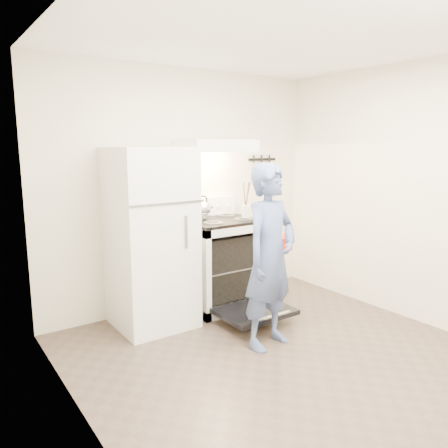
{
  "coord_description": "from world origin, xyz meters",
  "views": [
    {
      "loc": [
        -2.31,
        -2.25,
        1.72
      ],
      "look_at": [
        -0.05,
        1.0,
        1.0
      ],
      "focal_mm": 35.0,
      "sensor_mm": 36.0,
      "label": 1
    }
  ],
  "objects": [
    {
      "name": "floor",
      "position": [
        0.0,
        0.0,
        0.0
      ],
      "size": [
        3.6,
        3.6,
        0.0
      ],
      "primitive_type": "plane",
      "color": "#4A3B32",
      "rests_on": "ground"
    },
    {
      "name": "person",
      "position": [
        0.05,
        0.46,
        0.79
      ],
      "size": [
        0.64,
        0.49,
        1.57
      ],
      "primitive_type": "imported",
      "rotation": [
        0.0,
        0.0,
        0.21
      ],
      "color": "#324866",
      "rests_on": "floor"
    },
    {
      "name": "oven_rack",
      "position": [
        0.23,
        1.48,
        0.44
      ],
      "size": [
        0.6,
        0.52,
        0.01
      ],
      "primitive_type": "cube",
      "color": "slate",
      "rests_on": "stove_body"
    },
    {
      "name": "utensil_jar",
      "position": [
        0.42,
        1.27,
        1.05
      ],
      "size": [
        0.11,
        0.11,
        0.13
      ],
      "primitive_type": "cylinder",
      "rotation": [
        0.0,
        0.0,
        0.21
      ],
      "color": "silver",
      "rests_on": "cooktop"
    },
    {
      "name": "pizza_stone",
      "position": [
        0.17,
        1.51,
        0.45
      ],
      "size": [
        0.3,
        0.3,
        0.02
      ],
      "primitive_type": "cylinder",
      "color": "#846142",
      "rests_on": "oven_rack"
    },
    {
      "name": "tea_kettle",
      "position": [
        0.08,
        1.58,
        1.08
      ],
      "size": [
        0.21,
        0.17,
        0.25
      ],
      "primitive_type": null,
      "color": "silver",
      "rests_on": "cooktop"
    },
    {
      "name": "refrigerator",
      "position": [
        -0.58,
        1.45,
        0.85
      ],
      "size": [
        0.7,
        0.7,
        1.7
      ],
      "primitive_type": "cube",
      "color": "white",
      "rests_on": "floor"
    },
    {
      "name": "backsplash",
      "position": [
        0.23,
        1.76,
        1.05
      ],
      "size": [
        0.76,
        0.07,
        0.2
      ],
      "primitive_type": "cube",
      "color": "white",
      "rests_on": "cooktop"
    },
    {
      "name": "cooktop",
      "position": [
        0.23,
        1.48,
        0.94
      ],
      "size": [
        0.76,
        0.65,
        0.03
      ],
      "primitive_type": "cube",
      "color": "black",
      "rests_on": "stove_body"
    },
    {
      "name": "back_wall",
      "position": [
        0.0,
        1.8,
        1.25
      ],
      "size": [
        3.2,
        0.02,
        2.5
      ],
      "primitive_type": "cube",
      "color": "beige",
      "rests_on": "ground"
    },
    {
      "name": "range_hood",
      "position": [
        0.23,
        1.55,
        1.71
      ],
      "size": [
        0.76,
        0.5,
        0.12
      ],
      "primitive_type": "cube",
      "color": "white",
      "rests_on": "back_wall"
    },
    {
      "name": "stove_body",
      "position": [
        0.23,
        1.48,
        0.46
      ],
      "size": [
        0.76,
        0.65,
        0.92
      ],
      "primitive_type": "cube",
      "color": "white",
      "rests_on": "floor"
    },
    {
      "name": "knife_strip",
      "position": [
        1.05,
        1.79,
        1.55
      ],
      "size": [
        0.4,
        0.02,
        0.03
      ],
      "primitive_type": "cube",
      "color": "black",
      "rests_on": "back_wall"
    },
    {
      "name": "oven_door",
      "position": [
        0.23,
        0.88,
        0.12
      ],
      "size": [
        0.7,
        0.54,
        0.04
      ],
      "primitive_type": "cube",
      "color": "black",
      "rests_on": "floor"
    },
    {
      "name": "dutch_oven",
      "position": [
        0.39,
        0.72,
        0.82
      ],
      "size": [
        0.32,
        0.25,
        0.21
      ],
      "primitive_type": null,
      "color": "red",
      "rests_on": "person"
    }
  ]
}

